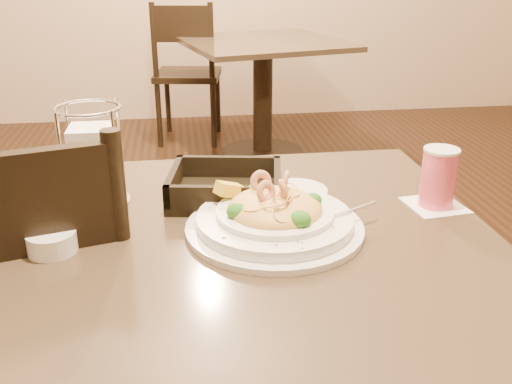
{
  "coord_description": "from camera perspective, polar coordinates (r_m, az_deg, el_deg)",
  "views": [
    {
      "loc": [
        -0.13,
        -0.94,
        1.21
      ],
      "look_at": [
        0.0,
        0.02,
        0.8
      ],
      "focal_mm": 40.0,
      "sensor_mm": 36.0,
      "label": 1
    }
  ],
  "objects": [
    {
      "name": "side_plate",
      "position": [
        1.26,
        4.08,
        0.09
      ],
      "size": [
        0.17,
        0.17,
        0.01
      ],
      "primitive_type": "cylinder",
      "rotation": [
        0.0,
        0.0,
        0.27
      ],
      "color": "white",
      "rests_on": "main_table"
    },
    {
      "name": "background_table",
      "position": [
        3.58,
        0.69,
        11.3
      ],
      "size": [
        1.09,
        1.09,
        0.72
      ],
      "rotation": [
        0.0,
        0.0,
        0.24
      ],
      "color": "black",
      "rests_on": "ground"
    },
    {
      "name": "dining_chair_near",
      "position": [
        1.31,
        -21.42,
        -12.0
      ],
      "size": [
        0.51,
        0.51,
        0.93
      ],
      "rotation": [
        0.0,
        0.0,
        3.4
      ],
      "color": "black",
      "rests_on": "ground"
    },
    {
      "name": "dining_chair_far",
      "position": [
        3.88,
        -6.95,
        12.11
      ],
      "size": [
        0.48,
        0.48,
        0.93
      ],
      "rotation": [
        0.0,
        0.0,
        2.99
      ],
      "color": "black",
      "rests_on": "ground"
    },
    {
      "name": "butter_ramekin",
      "position": [
        1.07,
        -19.73,
        -4.71
      ],
      "size": [
        0.11,
        0.11,
        0.04
      ],
      "primitive_type": "cylinder",
      "rotation": [
        0.0,
        0.0,
        -0.37
      ],
      "color": "white",
      "rests_on": "main_table"
    },
    {
      "name": "pasta_bowl",
      "position": [
        1.07,
        1.86,
        -2.45
      ],
      "size": [
        0.37,
        0.34,
        0.11
      ],
      "rotation": [
        0.0,
        0.0,
        0.26
      ],
      "color": "white",
      "rests_on": "main_table"
    },
    {
      "name": "napkin_caddy",
      "position": [
        1.22,
        -15.9,
        2.83
      ],
      "size": [
        0.13,
        0.13,
        0.21
      ],
      "rotation": [
        0.0,
        0.0,
        0.15
      ],
      "color": "silver",
      "rests_on": "main_table"
    },
    {
      "name": "drink_glass",
      "position": [
        1.22,
        17.77,
        1.32
      ],
      "size": [
        0.12,
        0.12,
        0.13
      ],
      "rotation": [
        0.0,
        0.0,
        0.12
      ],
      "color": "white",
      "rests_on": "main_table"
    },
    {
      "name": "bread_basket",
      "position": [
        1.22,
        -3.05,
        0.29
      ],
      "size": [
        0.26,
        0.23,
        0.06
      ],
      "rotation": [
        0.0,
        0.0,
        -0.16
      ],
      "color": "black",
      "rests_on": "main_table"
    },
    {
      "name": "main_table",
      "position": [
        1.19,
        0.14,
        -14.15
      ],
      "size": [
        0.9,
        0.9,
        0.72
      ],
      "color": "black",
      "rests_on": "ground"
    }
  ]
}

